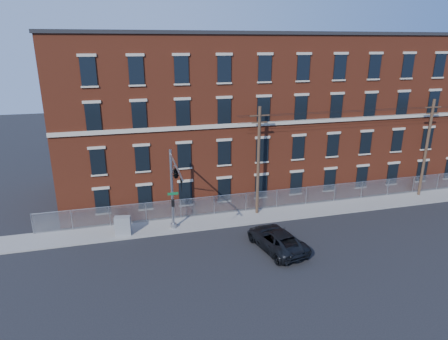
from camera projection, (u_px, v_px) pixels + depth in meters
The scene contains 10 objects.
ground at pixel (256, 245), 30.84m from camera, with size 140.00×140.00×0.00m, color black.
sidewalk at pixel (354, 205), 38.30m from camera, with size 65.00×3.00×0.12m, color gray.
mill_building at pixel (318, 109), 43.98m from camera, with size 55.30×14.32×16.30m.
chain_link_fence at pixel (348, 191), 39.18m from camera, with size 59.06×0.06×1.85m.
traffic_signal_mast at pixel (175, 179), 29.71m from camera, with size 0.90×6.75×7.00m.
utility_pole_near at pixel (258, 160), 34.79m from camera, with size 1.80×0.28×10.00m.
utility_pole_mid at pixel (427, 147), 39.13m from camera, with size 1.80×0.28×10.00m.
overhead_wires at pixel (433, 109), 37.94m from camera, with size 40.00×0.62×0.62m.
pickup_truck at pixel (276, 239), 30.05m from camera, with size 2.68×5.81×1.62m, color black.
utility_cabinet at pixel (123, 226), 32.03m from camera, with size 1.28×0.64×1.61m, color gray.
Camera 1 is at (-9.44, -25.87, 15.32)m, focal length 31.05 mm.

